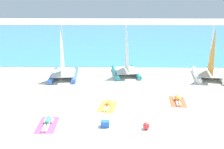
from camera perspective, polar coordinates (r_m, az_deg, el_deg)
name	(u,v)px	position (r m, az deg, el deg)	size (l,w,h in m)	color
ground_plane	(113,70)	(23.83, 0.19, 1.06)	(120.00, 120.00, 0.00)	silver
ocean_water	(114,37)	(44.28, 0.53, 9.10)	(120.00, 40.00, 0.05)	teal
sailboat_blue	(64,70)	(21.79, -11.63, 1.06)	(2.75, 4.00, 4.95)	blue
sailboat_teal	(126,67)	(22.24, 3.42, 1.72)	(2.77, 3.97, 4.86)	teal
sailboat_white	(209,70)	(23.01, 22.42, 1.00)	(3.17, 4.31, 5.11)	white
towel_left	(47,125)	(14.40, -15.36, -11.66)	(1.10, 1.90, 0.01)	#D84C99
sunbather_left	(47,122)	(14.40, -15.34, -11.09)	(0.56, 1.56, 0.30)	#3FB28C
towel_middle	(108,107)	(16.03, -1.09, -7.74)	(1.10, 1.90, 0.01)	yellow
sunbather_middle	(108,104)	(16.04, -1.04, -7.24)	(0.69, 1.56, 0.30)	orange
towel_right	(177,102)	(17.37, 15.55, -6.33)	(1.10, 1.90, 0.01)	#EA5933
sunbather_right	(178,100)	(17.38, 15.55, -5.86)	(0.60, 1.57, 0.30)	orange
beach_ball	(146,126)	(13.58, 8.28, -12.16)	(0.40, 0.40, 0.40)	red
cooler_box	(105,124)	(13.68, -1.65, -11.80)	(0.50, 0.36, 0.36)	blue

